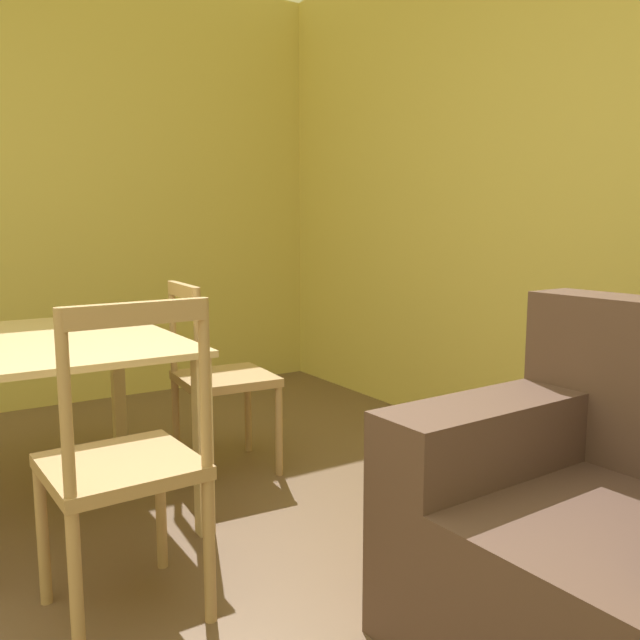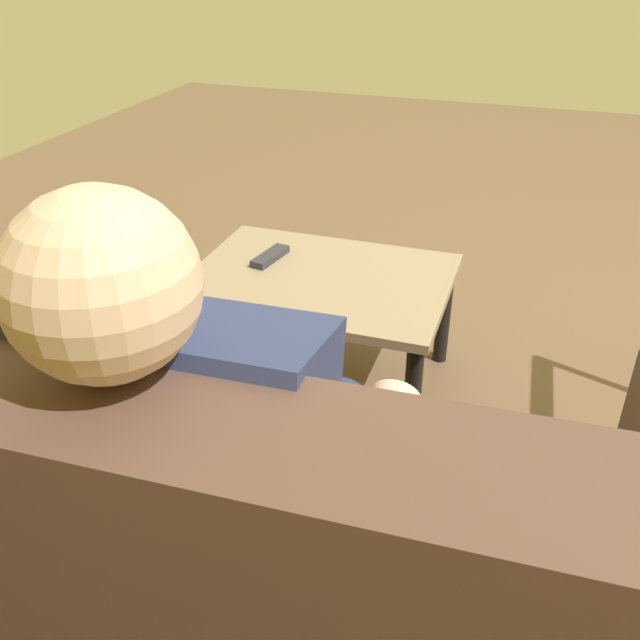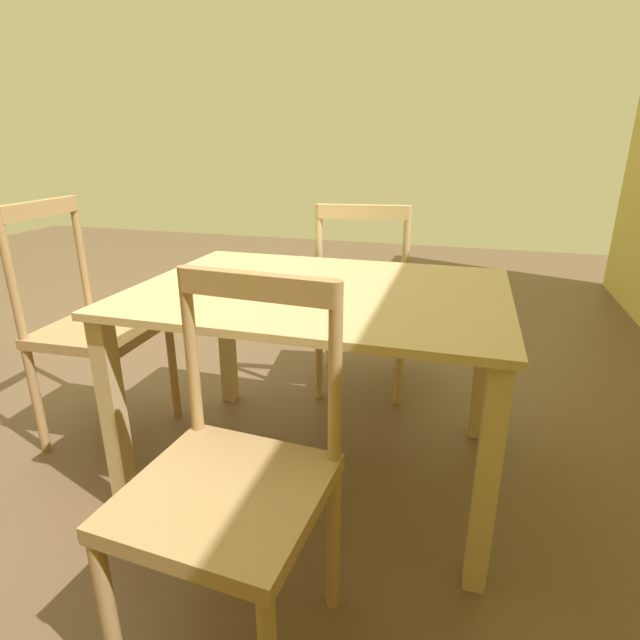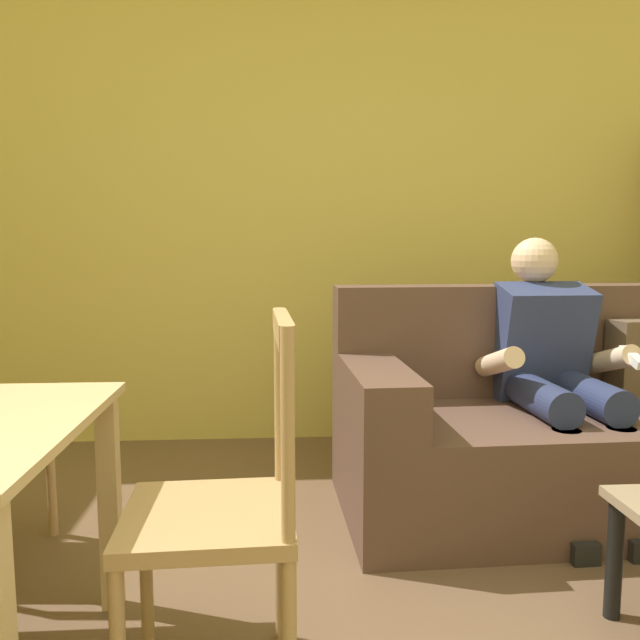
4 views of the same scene
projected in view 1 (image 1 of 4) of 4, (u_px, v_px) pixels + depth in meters
dining_table at (55, 363)px, 2.68m from camera, size 1.24×0.90×0.72m
dining_chair_near_wall at (219, 378)px, 3.09m from camera, size 0.45×0.45×0.91m
dining_chair_facing_couch at (124, 467)px, 1.91m from camera, size 0.44×0.44×0.97m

